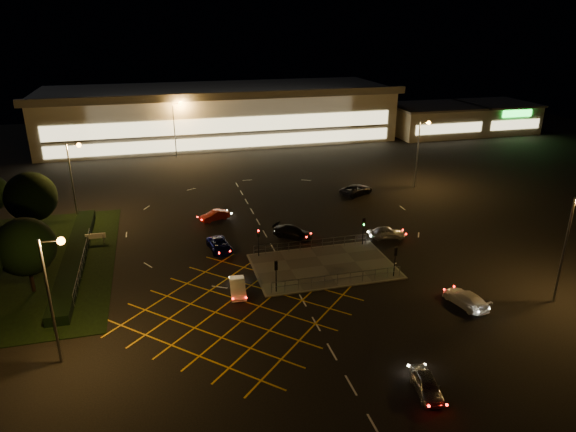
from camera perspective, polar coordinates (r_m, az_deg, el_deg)
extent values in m
plane|color=black|center=(54.68, 1.29, -4.97)|extent=(180.00, 180.00, 0.00)
cube|color=#4C4944|center=(53.49, 3.95, -5.57)|extent=(14.00, 9.00, 0.12)
cube|color=black|center=(60.02, -27.25, -4.96)|extent=(18.00, 30.00, 0.08)
cube|color=black|center=(58.85, -22.59, -4.19)|extent=(2.00, 26.00, 1.00)
cube|color=beige|center=(111.64, -7.69, 11.11)|extent=(70.00, 25.00, 10.00)
cube|color=slate|center=(110.88, -7.82, 13.76)|extent=(72.00, 26.50, 0.60)
cube|color=#FFEAA5|center=(99.41, -6.71, 9.93)|extent=(66.00, 0.20, 3.00)
cube|color=#FFEAA5|center=(100.07, -6.63, 8.13)|extent=(66.00, 0.20, 2.20)
cube|color=beige|center=(119.35, 15.73, 10.19)|extent=(18.00, 14.00, 6.00)
cube|color=slate|center=(118.84, 15.88, 11.67)|extent=(18.80, 14.80, 0.40)
cube|color=#FFEAA5|center=(113.51, 17.48, 9.27)|extent=(15.30, 0.20, 2.00)
cube|color=beige|center=(128.11, 22.04, 10.15)|extent=(14.00, 14.00, 6.00)
cube|color=slate|center=(127.64, 22.23, 11.53)|extent=(14.80, 14.80, 0.40)
cube|color=#FFEAA5|center=(122.69, 23.93, 9.27)|extent=(11.90, 0.20, 2.00)
cube|color=#19E533|center=(122.22, 24.13, 10.35)|extent=(7.00, 0.30, 1.40)
cylinder|color=slate|center=(40.80, -24.88, -8.85)|extent=(0.20, 0.20, 10.00)
cylinder|color=slate|center=(38.66, -24.95, -2.57)|extent=(1.40, 0.12, 0.12)
sphere|color=orange|center=(38.54, -23.92, -2.55)|extent=(0.56, 0.56, 0.56)
cylinder|color=slate|center=(51.00, 28.32, -3.48)|extent=(0.20, 0.20, 10.00)
cylinder|color=slate|center=(68.63, -22.83, 3.33)|extent=(0.20, 0.20, 10.00)
cylinder|color=slate|center=(67.36, -22.81, 7.27)|extent=(1.40, 0.12, 0.12)
sphere|color=orange|center=(67.27, -22.22, 7.30)|extent=(0.56, 0.56, 0.56)
cylinder|color=slate|center=(79.35, 14.17, 6.59)|extent=(0.20, 0.20, 10.00)
cylinder|color=slate|center=(78.68, 14.94, 9.99)|extent=(1.40, 0.12, 0.12)
sphere|color=orange|center=(79.03, 15.39, 9.96)|extent=(0.56, 0.56, 0.56)
cylinder|color=slate|center=(97.10, -12.50, 9.31)|extent=(0.20, 0.20, 10.00)
cylinder|color=slate|center=(96.31, -12.30, 12.14)|extent=(1.40, 0.12, 0.12)
sphere|color=orange|center=(96.35, -11.88, 12.15)|extent=(0.56, 0.56, 0.56)
cylinder|color=slate|center=(108.24, 9.42, 10.70)|extent=(0.20, 0.20, 10.00)
cylinder|color=slate|center=(107.78, 9.93, 13.22)|extent=(1.40, 0.12, 0.12)
sphere|color=orange|center=(108.08, 10.27, 13.19)|extent=(0.56, 0.56, 0.56)
cylinder|color=black|center=(47.86, -1.33, -6.81)|extent=(0.10, 0.10, 3.00)
cube|color=black|center=(47.31, -1.34, -5.53)|extent=(0.28, 0.18, 0.90)
sphere|color=#19FF33|center=(47.42, -1.38, -5.46)|extent=(0.16, 0.16, 0.16)
cylinder|color=black|center=(51.66, 11.77, -5.08)|extent=(0.10, 0.10, 3.00)
cube|color=black|center=(51.15, 11.87, -3.87)|extent=(0.28, 0.18, 0.90)
sphere|color=#19FF33|center=(51.26, 11.81, -3.81)|extent=(0.16, 0.16, 0.16)
cylinder|color=black|center=(54.89, -3.30, -3.02)|extent=(0.10, 0.10, 3.00)
cube|color=black|center=(54.41, -3.32, -1.87)|extent=(0.28, 0.18, 0.90)
sphere|color=#FF0C0C|center=(54.29, -3.30, -1.92)|extent=(0.16, 0.16, 0.16)
cylinder|color=black|center=(58.23, 8.34, -1.76)|extent=(0.10, 0.10, 3.00)
cube|color=black|center=(57.78, 8.41, -0.66)|extent=(0.28, 0.18, 0.90)
sphere|color=#19FF33|center=(57.67, 8.46, -0.71)|extent=(0.16, 0.16, 0.16)
cylinder|color=black|center=(66.72, -26.17, -0.94)|extent=(0.36, 0.36, 2.88)
sphere|color=black|center=(65.61, -26.66, 1.91)|extent=(5.76, 5.76, 5.76)
cylinder|color=black|center=(53.73, -26.59, -6.27)|extent=(0.36, 0.36, 2.70)
sphere|color=black|center=(52.42, -27.17, -3.05)|extent=(5.40, 5.40, 5.40)
imported|color=#B3B5BB|center=(38.08, 15.15, -17.62)|extent=(2.15, 4.03, 1.30)
imported|color=silver|center=(48.40, -5.60, -7.89)|extent=(1.72, 4.01, 1.29)
imported|color=#0C0E4A|center=(57.22, -7.63, -3.23)|extent=(2.68, 4.78, 1.26)
imported|color=black|center=(59.99, 0.50, -1.79)|extent=(4.79, 4.57, 1.37)
imported|color=silver|center=(60.88, 10.94, -1.81)|extent=(4.41, 2.32, 1.43)
imported|color=maroon|center=(65.81, -8.16, 0.05)|extent=(3.97, 2.52, 1.23)
imported|color=black|center=(75.36, 7.62, 2.92)|extent=(5.87, 4.59, 1.48)
imported|color=white|center=(48.98, 19.15, -8.66)|extent=(2.75, 4.88, 1.34)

